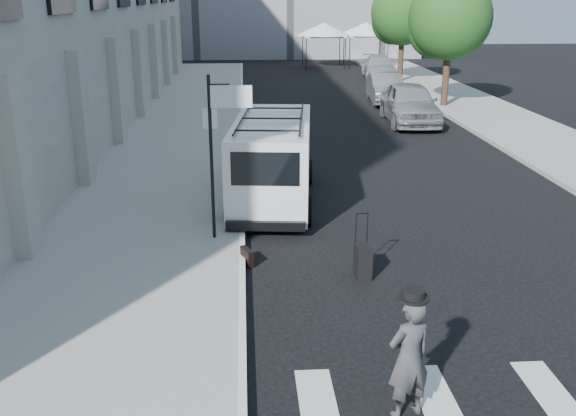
{
  "coord_description": "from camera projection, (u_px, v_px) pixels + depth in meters",
  "views": [
    {
      "loc": [
        -1.89,
        -9.92,
        5.19
      ],
      "look_at": [
        -1.1,
        1.66,
        1.3
      ],
      "focal_mm": 40.0,
      "sensor_mm": 36.0,
      "label": 1
    }
  ],
  "objects": [
    {
      "name": "ground",
      "position": [
        357.0,
        308.0,
        11.16
      ],
      "size": [
        120.0,
        120.0,
        0.0
      ],
      "primitive_type": "plane",
      "color": "black",
      "rests_on": "ground"
    },
    {
      "name": "sidewalk_left",
      "position": [
        186.0,
        126.0,
        25.99
      ],
      "size": [
        4.5,
        48.0,
        0.15
      ],
      "primitive_type": "cube",
      "color": "gray",
      "rests_on": "ground"
    },
    {
      "name": "sidewalk_right",
      "position": [
        472.0,
        106.0,
        30.64
      ],
      "size": [
        4.0,
        56.0,
        0.15
      ],
      "primitive_type": "cube",
      "color": "gray",
      "rests_on": "ground"
    },
    {
      "name": "sign_pole",
      "position": [
        222.0,
        123.0,
        13.19
      ],
      "size": [
        1.03,
        0.07,
        3.5
      ],
      "color": "black",
      "rests_on": "sidewalk_left"
    },
    {
      "name": "tree_near",
      "position": [
        447.0,
        21.0,
        29.44
      ],
      "size": [
        3.8,
        3.83,
        6.03
      ],
      "color": "black",
      "rests_on": "ground"
    },
    {
      "name": "tree_far",
      "position": [
        401.0,
        15.0,
        37.96
      ],
      "size": [
        3.8,
        3.83,
        6.03
      ],
      "color": "black",
      "rests_on": "ground"
    },
    {
      "name": "tent_left",
      "position": [
        324.0,
        29.0,
        46.5
      ],
      "size": [
        4.0,
        4.0,
        3.2
      ],
      "color": "black",
      "rests_on": "ground"
    },
    {
      "name": "tent_right",
      "position": [
        366.0,
        29.0,
        47.18
      ],
      "size": [
        4.0,
        4.0,
        3.2
      ],
      "color": "black",
      "rests_on": "ground"
    },
    {
      "name": "businessman",
      "position": [
        409.0,
        358.0,
        8.06
      ],
      "size": [
        0.71,
        0.59,
        1.67
      ],
      "primitive_type": "imported",
      "rotation": [
        0.0,
        0.0,
        3.5
      ],
      "color": "#39393C",
      "rests_on": "ground"
    },
    {
      "name": "briefcase",
      "position": [
        247.0,
        257.0,
        12.87
      ],
      "size": [
        0.28,
        0.45,
        0.34
      ],
      "primitive_type": "cube",
      "rotation": [
        0.0,
        0.0,
        0.4
      ],
      "color": "black",
      "rests_on": "ground"
    },
    {
      "name": "suitcase",
      "position": [
        363.0,
        261.0,
        12.26
      ],
      "size": [
        0.3,
        0.46,
        1.25
      ],
      "rotation": [
        0.0,
        0.0,
        0.05
      ],
      "color": "black",
      "rests_on": "ground"
    },
    {
      "name": "cargo_van",
      "position": [
        273.0,
        159.0,
        16.57
      ],
      "size": [
        2.47,
        5.87,
        2.16
      ],
      "rotation": [
        0.0,
        0.0,
        -0.11
      ],
      "color": "white",
      "rests_on": "ground"
    },
    {
      "name": "parked_car_a",
      "position": [
        410.0,
        103.0,
        26.7
      ],
      "size": [
        2.27,
        5.09,
        1.7
      ],
      "primitive_type": "imported",
      "rotation": [
        0.0,
        0.0,
        -0.05
      ],
      "color": "#93959A",
      "rests_on": "ground"
    },
    {
      "name": "parked_car_b",
      "position": [
        386.0,
        88.0,
        31.82
      ],
      "size": [
        1.83,
        4.46,
        1.44
      ],
      "primitive_type": "imported",
      "rotation": [
        0.0,
        0.0,
        -0.07
      ],
      "color": "slate",
      "rests_on": "ground"
    },
    {
      "name": "parked_car_c",
      "position": [
        379.0,
        67.0,
        41.03
      ],
      "size": [
        2.37,
        4.96,
        1.39
      ],
      "primitive_type": "imported",
      "rotation": [
        0.0,
        0.0,
        -0.09
      ],
      "color": "#A8ACB0",
      "rests_on": "ground"
    }
  ]
}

